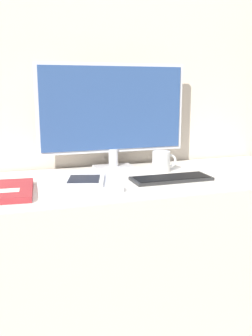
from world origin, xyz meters
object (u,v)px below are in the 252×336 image
at_px(ereader, 84,180).
at_px(notebook, 2,191).
at_px(monitor, 113,112).
at_px(coffee_mug, 162,161).
at_px(laptop, 78,184).
at_px(keyboard, 171,178).

bearing_deg(ereader, notebook, -178.48).
distance_m(monitor, ereader, 0.41).
distance_m(notebook, coffee_mug, 0.69).
xyz_separation_m(ereader, coffee_mug, (0.38, 0.15, 0.02)).
relative_size(laptop, coffee_mug, 2.76).
bearing_deg(monitor, ereader, -125.30).
bearing_deg(coffee_mug, keyboard, -99.38).
xyz_separation_m(keyboard, coffee_mug, (0.03, 0.16, 0.04)).
xyz_separation_m(monitor, keyboard, (0.16, -0.28, -0.25)).
height_order(keyboard, notebook, notebook).
xyz_separation_m(laptop, coffee_mug, (0.40, 0.14, 0.03)).
distance_m(monitor, coffee_mug, 0.31).
relative_size(keyboard, ereader, 1.51).
xyz_separation_m(laptop, notebook, (-0.27, -0.02, 0.00)).
bearing_deg(notebook, ereader, 1.52).
bearing_deg(ereader, laptop, 155.22).
relative_size(laptop, ereader, 1.45).
bearing_deg(notebook, coffee_mug, 13.00).
relative_size(monitor, notebook, 2.39).
relative_size(laptop, notebook, 1.10).
xyz_separation_m(keyboard, laptop, (-0.37, 0.02, 0.00)).
xyz_separation_m(keyboard, notebook, (-0.64, 0.00, 0.00)).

